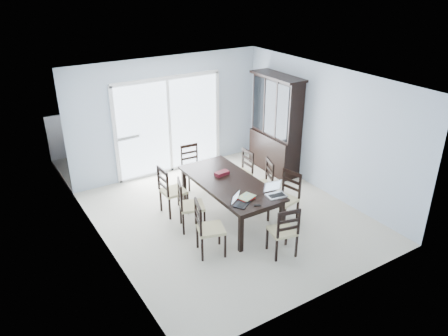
# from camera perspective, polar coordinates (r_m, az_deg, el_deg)

# --- Properties ---
(floor) EXTENTS (5.00, 5.00, 0.00)m
(floor) POSITION_cam_1_polar(r_m,az_deg,el_deg) (8.26, 0.69, -6.43)
(floor) COLOR beige
(floor) RESTS_ON ground
(ceiling) EXTENTS (5.00, 5.00, 0.00)m
(ceiling) POSITION_cam_1_polar(r_m,az_deg,el_deg) (7.25, 0.80, 11.39)
(ceiling) COLOR white
(ceiling) RESTS_ON back_wall
(back_wall) EXTENTS (4.50, 0.02, 2.60)m
(back_wall) POSITION_cam_1_polar(r_m,az_deg,el_deg) (9.73, -7.30, 6.78)
(back_wall) COLOR #ADBDCE
(back_wall) RESTS_ON floor
(wall_left) EXTENTS (0.02, 5.00, 2.60)m
(wall_left) POSITION_cam_1_polar(r_m,az_deg,el_deg) (6.83, -15.37, -2.09)
(wall_left) COLOR #ADBDCE
(wall_left) RESTS_ON floor
(wall_right) EXTENTS (0.02, 5.00, 2.60)m
(wall_right) POSITION_cam_1_polar(r_m,az_deg,el_deg) (9.00, 12.92, 4.83)
(wall_right) COLOR #ADBDCE
(wall_right) RESTS_ON floor
(balcony) EXTENTS (4.50, 2.00, 0.10)m
(balcony) POSITION_cam_1_polar(r_m,az_deg,el_deg) (11.06, -9.15, 1.46)
(balcony) COLOR gray
(balcony) RESTS_ON ground
(railing) EXTENTS (4.50, 0.06, 1.10)m
(railing) POSITION_cam_1_polar(r_m,az_deg,el_deg) (11.72, -11.32, 5.79)
(railing) COLOR #99999E
(railing) RESTS_ON balcony
(dining_table) EXTENTS (1.00, 2.20, 0.75)m
(dining_table) POSITION_cam_1_polar(r_m,az_deg,el_deg) (7.93, 0.71, -2.27)
(dining_table) COLOR black
(dining_table) RESTS_ON floor
(china_hutch) EXTENTS (0.50, 1.38, 2.20)m
(china_hutch) POSITION_cam_1_polar(r_m,az_deg,el_deg) (9.80, 6.77, 5.54)
(china_hutch) COLOR black
(china_hutch) RESTS_ON floor
(sliding_door) EXTENTS (2.52, 0.05, 2.18)m
(sliding_door) POSITION_cam_1_polar(r_m,az_deg,el_deg) (9.78, -7.18, 5.56)
(sliding_door) COLOR silver
(sliding_door) RESTS_ON floor
(chair_left_near) EXTENTS (0.53, 0.52, 1.11)m
(chair_left_near) POSITION_cam_1_polar(r_m,az_deg,el_deg) (7.00, -2.51, -7.15)
(chair_left_near) COLOR black
(chair_left_near) RESTS_ON floor
(chair_left_mid) EXTENTS (0.54, 0.53, 1.10)m
(chair_left_mid) POSITION_cam_1_polar(r_m,az_deg,el_deg) (7.67, -4.93, -4.17)
(chair_left_mid) COLOR black
(chair_left_mid) RESTS_ON floor
(chair_left_far) EXTENTS (0.44, 0.43, 1.11)m
(chair_left_far) POSITION_cam_1_polar(r_m,az_deg,el_deg) (8.15, -7.25, -2.35)
(chair_left_far) COLOR black
(chair_left_far) RESTS_ON floor
(chair_right_near) EXTENTS (0.50, 0.49, 1.11)m
(chair_right_near) POSITION_cam_1_polar(r_m,az_deg,el_deg) (7.99, 8.28, -3.05)
(chair_right_near) COLOR black
(chair_right_near) RESTS_ON floor
(chair_right_mid) EXTENTS (0.54, 0.53, 1.10)m
(chair_right_mid) POSITION_cam_1_polar(r_m,az_deg,el_deg) (8.41, 5.25, -1.39)
(chair_right_mid) COLOR black
(chair_right_mid) RESTS_ON floor
(chair_right_far) EXTENTS (0.40, 0.39, 1.03)m
(chair_right_far) POSITION_cam_1_polar(r_m,az_deg,el_deg) (8.96, 2.58, 0.14)
(chair_right_far) COLOR black
(chair_right_far) RESTS_ON floor
(chair_end_near) EXTENTS (0.47, 0.48, 1.04)m
(chair_end_near) POSITION_cam_1_polar(r_m,az_deg,el_deg) (7.01, 8.01, -7.64)
(chair_end_near) COLOR black
(chair_end_near) RESTS_ON floor
(chair_end_far) EXTENTS (0.42, 0.43, 1.04)m
(chair_end_far) POSITION_cam_1_polar(r_m,az_deg,el_deg) (9.23, -4.31, 0.90)
(chair_end_far) COLOR black
(chair_end_far) RESTS_ON floor
(laptop_dark) EXTENTS (0.35, 0.32, 0.20)m
(laptop_dark) POSITION_cam_1_polar(r_m,az_deg,el_deg) (7.14, 2.35, -4.45)
(laptop_dark) COLOR black
(laptop_dark) RESTS_ON dining_table
(laptop_silver) EXTENTS (0.36, 0.28, 0.23)m
(laptop_silver) POSITION_cam_1_polar(r_m,az_deg,el_deg) (7.44, 6.86, -3.26)
(laptop_silver) COLOR silver
(laptop_silver) RESTS_ON dining_table
(book_stack) EXTENTS (0.33, 0.29, 0.05)m
(book_stack) POSITION_cam_1_polar(r_m,az_deg,el_deg) (7.32, 2.92, -3.89)
(book_stack) COLOR maroon
(book_stack) RESTS_ON dining_table
(cell_phone) EXTENTS (0.12, 0.09, 0.01)m
(cell_phone) POSITION_cam_1_polar(r_m,az_deg,el_deg) (7.15, 4.36, -4.87)
(cell_phone) COLOR black
(cell_phone) RESTS_ON dining_table
(game_box) EXTENTS (0.28, 0.17, 0.07)m
(game_box) POSITION_cam_1_polar(r_m,az_deg,el_deg) (8.13, -0.28, -0.69)
(game_box) COLOR #501017
(game_box) RESTS_ON dining_table
(hot_tub) EXTENTS (2.05, 1.85, 1.02)m
(hot_tub) POSITION_cam_1_polar(r_m,az_deg,el_deg) (10.63, -10.64, 3.62)
(hot_tub) COLOR brown
(hot_tub) RESTS_ON balcony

